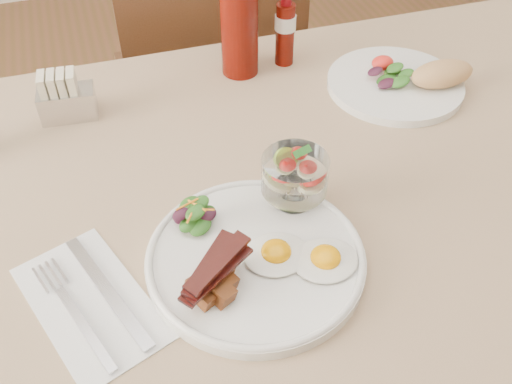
# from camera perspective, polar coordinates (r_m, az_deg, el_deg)

# --- Properties ---
(table) EXTENTS (1.33, 0.88, 0.75)m
(table) POSITION_cam_1_polar(r_m,az_deg,el_deg) (0.91, 5.20, -3.17)
(table) COLOR #532F1A
(table) RESTS_ON ground
(chair_far) EXTENTS (0.42, 0.42, 0.93)m
(chair_far) POSITION_cam_1_polar(r_m,az_deg,el_deg) (1.49, -4.75, 11.06)
(chair_far) COLOR #532F1A
(chair_far) RESTS_ON ground
(main_plate) EXTENTS (0.28, 0.28, 0.02)m
(main_plate) POSITION_cam_1_polar(r_m,az_deg,el_deg) (0.73, -0.05, -6.72)
(main_plate) COLOR silver
(main_plate) RESTS_ON table
(fried_eggs) EXTENTS (0.15, 0.11, 0.02)m
(fried_eggs) POSITION_cam_1_polar(r_m,az_deg,el_deg) (0.72, 4.49, -6.39)
(fried_eggs) COLOR silver
(fried_eggs) RESTS_ON main_plate
(bacon_potato_pile) EXTENTS (0.10, 0.09, 0.05)m
(bacon_potato_pile) POSITION_cam_1_polar(r_m,az_deg,el_deg) (0.68, -4.12, -8.50)
(bacon_potato_pile) COLOR brown
(bacon_potato_pile) RESTS_ON main_plate
(side_salad) EXTENTS (0.06, 0.06, 0.03)m
(side_salad) POSITION_cam_1_polar(r_m,az_deg,el_deg) (0.75, -6.10, -2.40)
(side_salad) COLOR #225015
(side_salad) RESTS_ON main_plate
(fruit_cup) EXTENTS (0.09, 0.09, 0.09)m
(fruit_cup) POSITION_cam_1_polar(r_m,az_deg,el_deg) (0.76, 3.89, 1.73)
(fruit_cup) COLOR white
(fruit_cup) RESTS_ON main_plate
(second_plate) EXTENTS (0.25, 0.24, 0.06)m
(second_plate) POSITION_cam_1_polar(r_m,az_deg,el_deg) (1.07, 14.77, 10.73)
(second_plate) COLOR silver
(second_plate) RESTS_ON table
(ketchup_bottle) EXTENTS (0.09, 0.09, 0.20)m
(ketchup_bottle) POSITION_cam_1_polar(r_m,az_deg,el_deg) (1.04, -1.68, 16.38)
(ketchup_bottle) COLOR #520B04
(ketchup_bottle) RESTS_ON table
(hot_sauce_bottle) EXTENTS (0.05, 0.05, 0.14)m
(hot_sauce_bottle) POSITION_cam_1_polar(r_m,az_deg,el_deg) (1.09, 2.92, 15.83)
(hot_sauce_bottle) COLOR #520B04
(hot_sauce_bottle) RESTS_ON table
(sugar_caddy) EXTENTS (0.10, 0.06, 0.08)m
(sugar_caddy) POSITION_cam_1_polar(r_m,az_deg,el_deg) (1.00, -18.55, 8.82)
(sugar_caddy) COLOR silver
(sugar_caddy) RESTS_ON table
(napkin_cutlery) EXTENTS (0.19, 0.24, 0.01)m
(napkin_cutlery) POSITION_cam_1_polar(r_m,az_deg,el_deg) (0.73, -16.11, -10.50)
(napkin_cutlery) COLOR white
(napkin_cutlery) RESTS_ON table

